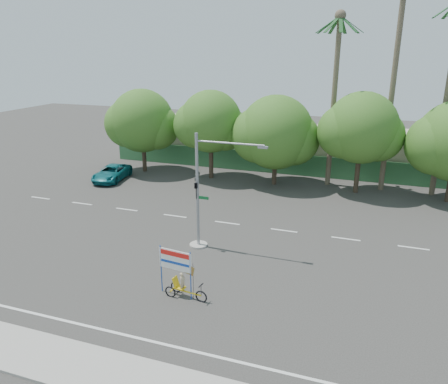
% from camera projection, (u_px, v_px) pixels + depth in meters
% --- Properties ---
extents(ground, '(120.00, 120.00, 0.00)m').
position_uv_depth(ground, '(214.00, 284.00, 22.51)').
color(ground, '#33302D').
rests_on(ground, ground).
extents(sidewalk_near, '(50.00, 2.40, 0.12)m').
position_uv_depth(sidewalk_near, '(141.00, 383.00, 15.78)').
color(sidewalk_near, gray).
rests_on(sidewalk_near, ground).
extents(fence, '(38.00, 0.08, 2.00)m').
position_uv_depth(fence, '(293.00, 165.00, 41.45)').
color(fence, '#336B3D').
rests_on(fence, ground).
extents(building_left, '(12.00, 8.00, 4.00)m').
position_uv_depth(building_left, '(212.00, 138.00, 48.30)').
color(building_left, beige).
rests_on(building_left, ground).
extents(building_right, '(14.00, 8.00, 3.60)m').
position_uv_depth(building_right, '(383.00, 153.00, 42.72)').
color(building_right, beige).
rests_on(building_right, ground).
extents(tree_far_left, '(7.14, 6.00, 7.96)m').
position_uv_depth(tree_far_left, '(142.00, 123.00, 41.54)').
color(tree_far_left, '#473828').
rests_on(tree_far_left, ground).
extents(tree_left, '(6.66, 5.60, 8.07)m').
position_uv_depth(tree_left, '(210.00, 124.00, 39.25)').
color(tree_left, '#473828').
rests_on(tree_left, ground).
extents(tree_center, '(7.62, 6.40, 7.85)m').
position_uv_depth(tree_center, '(275.00, 134.00, 37.56)').
color(tree_center, '#473828').
rests_on(tree_center, ground).
extents(tree_right, '(6.90, 5.80, 8.36)m').
position_uv_depth(tree_right, '(361.00, 130.00, 35.12)').
color(tree_right, '#473828').
rests_on(tree_right, ground).
extents(palm_tall, '(3.73, 3.79, 17.45)m').
position_uv_depth(palm_tall, '(396.00, 63.00, 34.17)').
color(palm_tall, '#70604C').
rests_on(palm_tall, ground).
extents(palm_short, '(3.73, 3.79, 14.45)m').
position_uv_depth(palm_short, '(335.00, 82.00, 36.08)').
color(palm_short, '#70604C').
rests_on(palm_short, ground).
extents(traffic_signal, '(4.72, 1.10, 7.00)m').
position_uv_depth(traffic_signal, '(202.00, 201.00, 25.85)').
color(traffic_signal, gray).
rests_on(traffic_signal, ground).
extents(trike_billboard, '(2.58, 0.72, 2.55)m').
position_uv_depth(trike_billboard, '(180.00, 278.00, 21.08)').
color(trike_billboard, black).
rests_on(trike_billboard, ground).
extents(pickup_truck, '(2.85, 5.11, 1.35)m').
position_uv_depth(pickup_truck, '(112.00, 173.00, 39.89)').
color(pickup_truck, '#0F656B').
rests_on(pickup_truck, ground).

